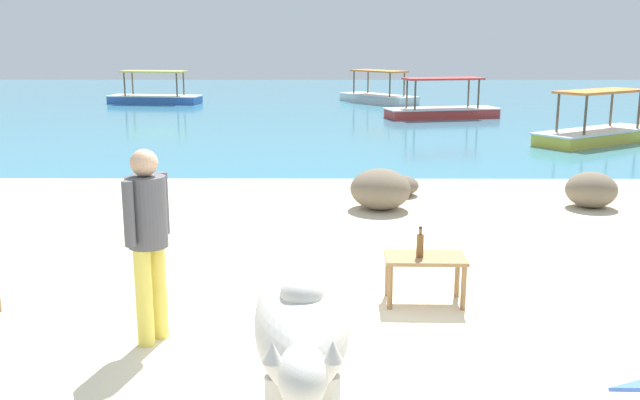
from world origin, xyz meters
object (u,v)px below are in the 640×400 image
Objects in this scene: cow at (302,324)px; boat_blue at (155,96)px; boat_red at (442,109)px; boat_white at (378,96)px; boat_yellow at (597,132)px; low_bench_table at (425,264)px; bottle at (420,245)px; person_standing at (148,231)px.

cow is 25.25m from boat_blue.
boat_red is 1.01× the size of boat_blue.
boat_white is (-1.64, 5.76, 0.00)m from boat_red.
boat_yellow and boat_white have the same top height.
bottle reaches higher than low_bench_table.
boat_yellow is 1.02× the size of boat_white.
cow reaches higher than low_bench_table.
person_standing is 18.44m from boat_red.
boat_blue reaches higher than bottle.
bottle is at bearing 66.86° from boat_red.
boat_blue is (-13.50, 11.02, 0.00)m from boat_yellow.
person_standing reaches higher than boat_yellow.
bottle is (-0.06, -0.03, 0.20)m from low_bench_table.
cow is at bearing 65.01° from boat_red.
boat_red is 5.99m from boat_white.
bottle is 2.51m from person_standing.
boat_yellow is at bearing 103.67° from boat_red.
person_standing reaches higher than boat_white.
boat_blue is at bearing -166.81° from cow.
low_bench_table is 0.20× the size of boat_blue.
bottle is at bearing -62.12° from boat_blue.
low_bench_table is 0.21m from bottle.
low_bench_table is 0.47× the size of person_standing.
cow is 24.94m from boat_white.
low_bench_table is at bearing 27.58° from boat_yellow.
boat_yellow reaches higher than cow.
bottle is 12.51m from boat_yellow.
boat_white is (3.63, 23.41, -0.70)m from person_standing.
person_standing is (-1.29, 1.41, 0.20)m from cow.
boat_blue and boat_white have the same top height.
boat_red and boat_white have the same top height.
boat_blue is at bearing 110.51° from low_bench_table.
person_standing is at bearing -139.64° from cow.
person_standing is 0.43× the size of boat_blue.
boat_blue is at bearing -73.97° from boat_yellow.
cow is at bearing -114.17° from low_bench_table.
boat_yellow is (5.79, 11.03, -0.13)m from low_bench_table.
cow is 15.02m from boat_yellow.
cow is 1.23× the size of person_standing.
boat_white is at bearing -103.15° from boat_yellow.
boat_white is at bearing -87.27° from boat_red.
low_bench_table is at bearing 152.59° from cow.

